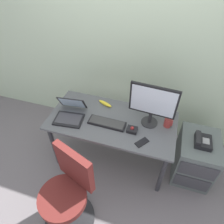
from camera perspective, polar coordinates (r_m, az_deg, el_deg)
ground_plane at (r=2.78m, az=0.00°, el=-12.49°), size 8.00×8.00×0.00m
back_wall at (r=2.42m, az=5.27°, el=21.19°), size 6.00×0.10×2.80m
desk at (r=2.29m, az=0.00°, el=-3.66°), size 1.42×0.70×0.71m
file_cabinet at (r=2.60m, az=22.39°, el=-11.99°), size 0.42×0.53×0.59m
desk_phone at (r=2.34m, az=24.33°, el=-7.54°), size 0.17×0.20×0.09m
office_chair at (r=2.07m, az=-12.32°, el=-22.13°), size 0.53×0.54×0.97m
monitor_main at (r=2.05m, az=11.51°, el=2.51°), size 0.48×0.18×0.49m
keyboard at (r=2.19m, az=-1.47°, el=-3.10°), size 0.41×0.14×0.03m
laptop at (r=2.29m, az=-11.84°, el=-0.33°), size 0.35×0.36×0.22m
trackball_mouse at (r=2.12m, az=5.72°, el=-5.00°), size 0.11×0.09×0.07m
coffee_mug at (r=2.22m, az=15.69°, el=-2.85°), size 0.09×0.08×0.11m
cell_phone at (r=2.04m, az=8.52°, el=-8.53°), size 0.14×0.15×0.01m
banana at (r=2.41m, az=-1.96°, el=2.42°), size 0.19×0.11×0.04m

